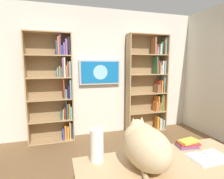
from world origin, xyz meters
name	(u,v)px	position (x,y,z in m)	size (l,w,h in m)	color
wall_back	(100,73)	(0.00, -2.23, 1.35)	(4.52, 0.06, 2.70)	silver
bookshelf_left	(151,82)	(-1.17, -2.06, 1.13)	(0.94, 0.28, 2.19)	tan
bookshelf_right	(56,87)	(0.93, -2.06, 1.10)	(0.86, 0.28, 2.13)	tan
wall_mounted_tv	(100,72)	(0.02, -2.15, 1.37)	(0.89, 0.07, 0.52)	#B7B7BC
cat	(145,144)	(0.26, 0.42, 0.90)	(0.33, 0.64, 0.35)	#D1B284
open_binder	(208,157)	(-0.31, 0.50, 0.74)	(0.33, 0.22, 0.02)	white
paper_towel_roll	(97,145)	(0.61, 0.26, 0.87)	(0.11, 0.11, 0.27)	white
desk_book_stack	(188,144)	(-0.29, 0.26, 0.76)	(0.22, 0.15, 0.07)	#7A4C84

